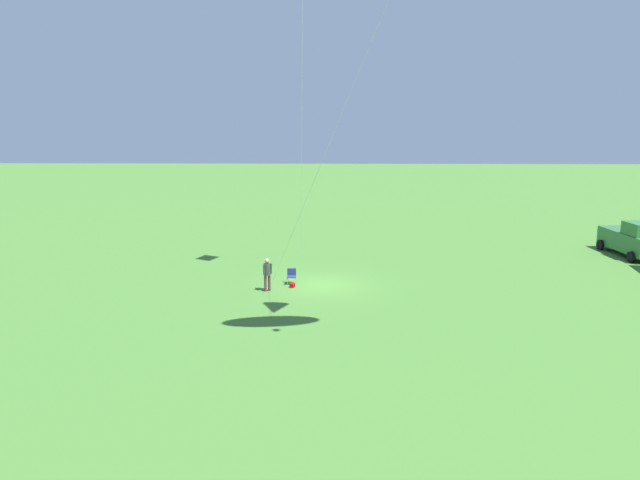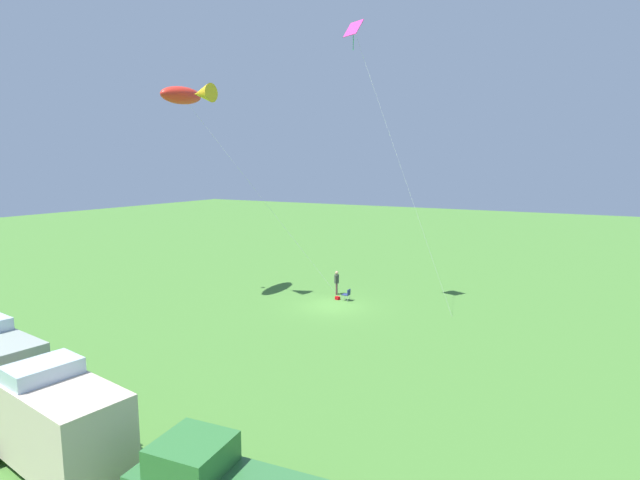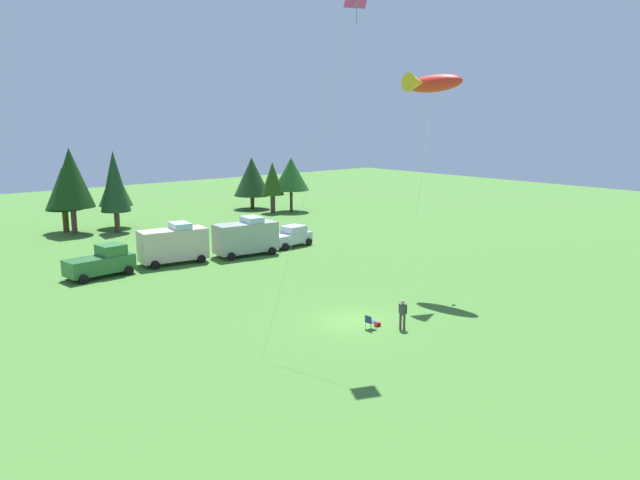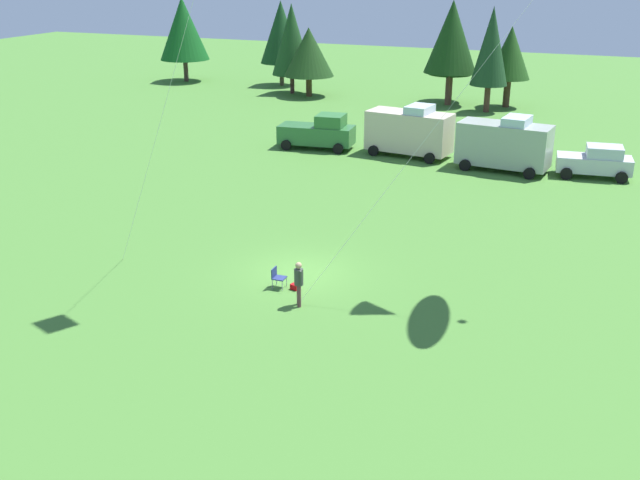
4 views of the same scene
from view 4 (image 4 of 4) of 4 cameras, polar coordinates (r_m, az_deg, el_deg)
The scene contains 9 objects.
ground_plane at distance 30.78m, azimuth -1.55°, elevation -2.51°, with size 160.00×160.00×0.00m, color #43762E.
person_kite_flyer at distance 27.56m, azimuth -1.62°, elevation -3.10°, with size 0.46×0.50×1.74m.
folding_chair at distance 29.30m, azimuth -3.29°, elevation -2.76°, with size 0.49×0.49×0.82m.
backpack_on_grass at distance 29.25m, azimuth -1.93°, elevation -3.59°, with size 0.32×0.22×0.22m, color red.
truck_green_flatbed at distance 50.69m, azimuth -0.08°, elevation 8.20°, with size 5.18×2.83×2.34m.
van_camper_beige at distance 48.99m, azimuth 6.84°, elevation 8.26°, with size 5.65×3.20×3.34m.
van_motorhome_grey at distance 46.55m, azimuth 13.87°, elevation 7.14°, with size 5.62×3.12×3.34m.
car_silver_compact at distance 46.80m, azimuth 20.30°, elevation 5.64°, with size 4.37×2.58×1.89m.
treeline_distant at distance 68.15m, azimuth 7.96°, elevation 14.50°, with size 59.39×10.56×8.79m.
Camera 4 is at (11.32, -25.89, 12.21)m, focal length 42.00 mm.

